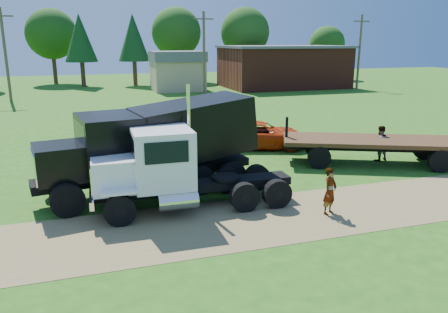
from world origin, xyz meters
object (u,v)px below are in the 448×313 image
object	(u,v)px
white_semi_tractor	(165,169)
orange_pickup	(262,135)
spectator_a	(330,191)
black_dump_truck	(156,141)
flatbed_trailer	(374,145)

from	to	relation	value
white_semi_tractor	orange_pickup	bearing A→B (deg)	49.09
white_semi_tractor	spectator_a	xyz separation A→B (m)	(5.42, -2.19, -0.68)
white_semi_tractor	black_dump_truck	size ratio (longest dim) A/B	0.83
flatbed_trailer	orange_pickup	bearing A→B (deg)	153.77
orange_pickup	spectator_a	world-z (taller)	spectator_a
spectator_a	white_semi_tractor	bearing A→B (deg)	129.42
white_semi_tractor	spectator_a	world-z (taller)	white_semi_tractor
white_semi_tractor	orange_pickup	world-z (taller)	white_semi_tractor
black_dump_truck	flatbed_trailer	xyz separation A→B (m)	(10.88, 0.80, -1.10)
flatbed_trailer	spectator_a	size ratio (longest dim) A/B	5.46
flatbed_trailer	black_dump_truck	bearing A→B (deg)	-151.71
black_dump_truck	flatbed_trailer	world-z (taller)	black_dump_truck
orange_pickup	black_dump_truck	bearing A→B (deg)	146.39
white_semi_tractor	black_dump_truck	bearing A→B (deg)	89.31
white_semi_tractor	flatbed_trailer	size ratio (longest dim) A/B	0.81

